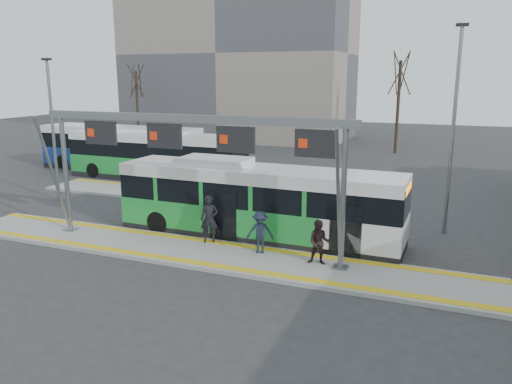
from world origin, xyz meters
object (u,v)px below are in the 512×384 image
passenger_c (260,232)px  passenger_a (209,219)px  gantry (190,143)px  passenger_b (319,242)px  hero_bus (257,203)px

passenger_c → passenger_a: bearing=152.5°
passenger_c → gantry: bearing=171.6°
gantry → passenger_a: size_ratio=6.71×
passenger_a → passenger_b: bearing=-29.3°
hero_bus → passenger_a: 2.24m
gantry → hero_bus: size_ratio=1.07×
passenger_a → passenger_c: size_ratio=1.19×
gantry → passenger_b: (5.03, 0.15, -3.34)m
hero_bus → passenger_b: 4.15m
passenger_a → passenger_c: passenger_a is taller
gantry → passenger_b: bearing=1.7°
hero_bus → passenger_c: 2.37m
passenger_a → hero_bus: bearing=29.6°
gantry → hero_bus: bearing=56.5°
passenger_b → passenger_c: 2.40m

